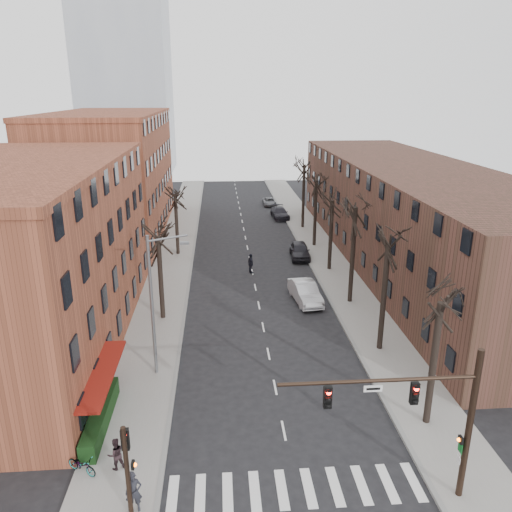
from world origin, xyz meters
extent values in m
plane|color=black|center=(0.00, 0.00, 0.00)|extent=(160.00, 160.00, 0.00)
cube|color=gray|center=(-8.00, 35.00, 0.07)|extent=(4.00, 90.00, 0.15)
cube|color=gray|center=(8.00, 35.00, 0.07)|extent=(4.00, 90.00, 0.15)
cube|color=brown|center=(-16.00, 15.00, 6.00)|extent=(12.00, 26.00, 12.00)
cube|color=brown|center=(-16.00, 44.00, 7.00)|extent=(12.00, 28.00, 14.00)
cube|color=#4E2D24|center=(16.00, 30.00, 5.00)|extent=(12.00, 50.00, 10.00)
cube|color=#B2B7BF|center=(-22.00, 95.00, 30.00)|extent=(18.00, 18.00, 60.00)
cube|color=maroon|center=(-9.40, 6.00, 0.00)|extent=(1.20, 7.00, 0.15)
cube|color=black|center=(-9.50, 5.00, 0.65)|extent=(0.80, 6.00, 1.00)
cylinder|color=black|center=(7.00, -1.00, 3.60)|extent=(0.28, 0.28, 7.20)
cylinder|color=black|center=(3.00, -1.00, 6.00)|extent=(8.00, 0.16, 0.16)
cube|color=black|center=(4.50, -1.00, 5.35)|extent=(0.32, 0.22, 0.95)
cube|color=black|center=(1.00, -1.00, 5.35)|extent=(0.32, 0.22, 0.95)
cube|color=silver|center=(2.80, -1.00, 5.65)|extent=(0.75, 0.04, 0.28)
cube|color=black|center=(6.72, -1.00, 3.00)|extent=(0.12, 0.30, 0.30)
cylinder|color=black|center=(-7.00, -1.00, 2.20)|extent=(0.20, 0.20, 4.40)
cube|color=black|center=(-7.00, -0.82, 3.70)|extent=(0.32, 0.22, 0.95)
cube|color=black|center=(-6.75, -1.00, 2.60)|extent=(0.12, 0.30, 0.30)
cylinder|color=slate|center=(-7.20, 10.00, 4.50)|extent=(0.20, 0.20, 9.00)
cylinder|color=slate|center=(-6.10, 10.00, 8.80)|extent=(2.39, 0.12, 0.46)
cube|color=slate|center=(-5.10, 10.00, 8.50)|extent=(0.50, 0.22, 0.14)
imported|color=silver|center=(3.92, 20.51, 0.84)|extent=(2.40, 5.28, 1.68)
imported|color=black|center=(5.30, 31.97, 0.82)|extent=(2.23, 4.94, 1.65)
imported|color=black|center=(5.30, 49.41, 0.74)|extent=(2.39, 5.23, 1.48)
imported|color=slate|center=(4.68, 57.67, 0.58)|extent=(1.96, 4.17, 1.15)
imported|color=#22232A|center=(-6.86, -0.82, 1.09)|extent=(0.76, 0.57, 1.88)
imported|color=black|center=(-8.09, 1.72, 0.94)|extent=(0.96, 0.88, 1.58)
imported|color=black|center=(-0.16, 27.71, 0.98)|extent=(0.80, 1.24, 1.96)
imported|color=gray|center=(-9.60, 1.54, 0.58)|extent=(1.69, 1.33, 0.86)
camera|label=1|loc=(-3.08, -17.57, 16.77)|focal=35.00mm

